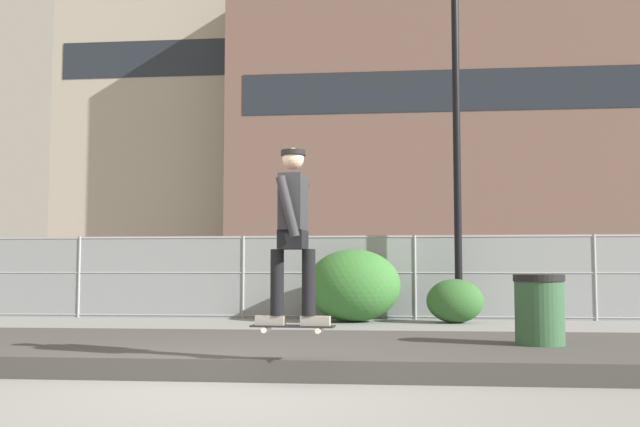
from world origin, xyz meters
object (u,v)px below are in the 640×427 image
at_px(street_lamp, 456,97).
at_px(shrub_center, 455,301).
at_px(parked_car_mid, 469,280).
at_px(skater, 293,224).
at_px(trash_bin, 540,319).
at_px(parked_car_near, 196,279).
at_px(skateboard, 293,327).
at_px(shrub_left, 353,285).

height_order(street_lamp, shrub_center, street_lamp).
xyz_separation_m(parked_car_mid, shrub_center, (-0.65, -3.67, -0.39)).
bearing_deg(street_lamp, skater, -104.80).
height_order(shrub_center, trash_bin, trash_bin).
bearing_deg(trash_bin, parked_car_near, 124.43).
height_order(parked_car_mid, shrub_center, parked_car_mid).
bearing_deg(skateboard, skater, 45.00).
bearing_deg(parked_car_mid, parked_car_near, -177.16).
distance_m(skateboard, street_lamp, 9.98).
bearing_deg(skater, shrub_left, 89.24).
bearing_deg(parked_car_near, shrub_center, -27.68).
height_order(skater, street_lamp, street_lamp).
bearing_deg(shrub_center, street_lamp, 73.27).
relative_size(street_lamp, parked_car_near, 1.75).
height_order(skateboard, skater, skater).
distance_m(skateboard, parked_car_near, 12.40).
height_order(shrub_left, trash_bin, shrub_left).
bearing_deg(shrub_center, skateboard, -104.71).
bearing_deg(skateboard, shrub_left, 89.24).
bearing_deg(shrub_left, skater, -90.76).
xyz_separation_m(skateboard, shrub_left, (0.11, 8.48, 0.22)).
height_order(skater, parked_car_near, skater).
bearing_deg(parked_car_mid, skateboard, -103.31).
xyz_separation_m(parked_car_near, shrub_left, (4.25, -3.20, -0.08)).
distance_m(street_lamp, shrub_left, 4.58).
bearing_deg(parked_car_near, skater, -70.50).
distance_m(skateboard, shrub_center, 8.65).
xyz_separation_m(shrub_left, trash_bin, (2.53, -6.68, -0.24)).
height_order(shrub_left, shrub_center, shrub_left).
distance_m(parked_car_mid, shrub_left, 4.48).
relative_size(parked_car_near, trash_bin, 4.32).
bearing_deg(parked_car_mid, skater, -103.31).
distance_m(skater, parked_car_near, 12.41).
bearing_deg(trash_bin, skater, -145.70).
bearing_deg(shrub_left, shrub_center, -3.27).
bearing_deg(shrub_left, street_lamp, 6.74).
distance_m(shrub_center, trash_bin, 6.58).
xyz_separation_m(shrub_left, shrub_center, (2.08, -0.12, -0.31)).
xyz_separation_m(skateboard, parked_car_near, (-4.14, 11.68, 0.29)).
height_order(parked_car_mid, trash_bin, parked_car_mid).
relative_size(street_lamp, parked_car_mid, 1.76).
bearing_deg(parked_car_near, shrub_left, -37.01).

